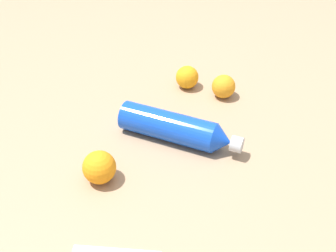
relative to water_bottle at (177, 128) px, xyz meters
The scene contains 5 objects.
ground_plane 0.07m from the water_bottle, 116.20° to the right, with size 2.40×2.40×0.00m, color #9E7F60.
water_bottle is the anchor object (origin of this frame).
orange_0 0.24m from the water_bottle, 128.10° to the left, with size 0.07×0.07×0.07m, color orange.
orange_1 0.22m from the water_bottle, 68.68° to the right, with size 0.07×0.07×0.07m, color orange.
orange_2 0.25m from the water_bottle, 154.62° to the left, with size 0.07×0.07×0.07m, color orange.
Camera 1 is at (0.79, -0.22, 0.66)m, focal length 44.60 mm.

